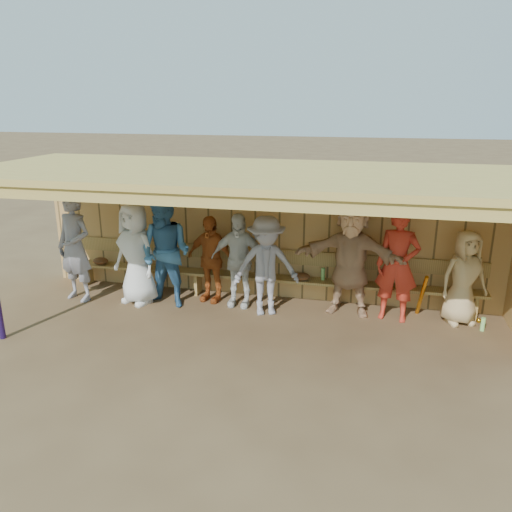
{
  "coord_description": "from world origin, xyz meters",
  "views": [
    {
      "loc": [
        1.78,
        -7.29,
        3.5
      ],
      "look_at": [
        0.0,
        0.35,
        1.05
      ],
      "focal_mm": 35.0,
      "sensor_mm": 36.0,
      "label": 1
    }
  ],
  "objects_px": {
    "player_f": "(350,258)",
    "player_b": "(136,254)",
    "player_g": "(397,265)",
    "player_extra": "(238,260)",
    "player_c": "(166,252)",
    "player_a": "(75,247)",
    "bench": "(266,271)",
    "player_e": "(266,266)",
    "player_h": "(464,278)",
    "player_d": "(210,259)"
  },
  "relations": [
    {
      "from": "player_b",
      "to": "bench",
      "type": "xyz_separation_m",
      "value": [
        2.2,
        0.69,
        -0.38
      ]
    },
    {
      "from": "player_a",
      "to": "player_f",
      "type": "height_order",
      "value": "player_a"
    },
    {
      "from": "player_b",
      "to": "player_d",
      "type": "bearing_deg",
      "value": 36.98
    },
    {
      "from": "player_e",
      "to": "player_h",
      "type": "relative_size",
      "value": 1.09
    },
    {
      "from": "player_f",
      "to": "player_b",
      "type": "bearing_deg",
      "value": -168.79
    },
    {
      "from": "player_a",
      "to": "player_c",
      "type": "relative_size",
      "value": 1.01
    },
    {
      "from": "player_extra",
      "to": "bench",
      "type": "xyz_separation_m",
      "value": [
        0.4,
        0.42,
        -0.31
      ]
    },
    {
      "from": "player_c",
      "to": "bench",
      "type": "height_order",
      "value": "player_c"
    },
    {
      "from": "player_g",
      "to": "player_h",
      "type": "relative_size",
      "value": 1.21
    },
    {
      "from": "player_d",
      "to": "player_f",
      "type": "xyz_separation_m",
      "value": [
        2.47,
        0.0,
        0.2
      ]
    },
    {
      "from": "player_d",
      "to": "player_f",
      "type": "relative_size",
      "value": 0.8
    },
    {
      "from": "player_f",
      "to": "player_extra",
      "type": "distance_m",
      "value": 1.93
    },
    {
      "from": "player_h",
      "to": "player_b",
      "type": "bearing_deg",
      "value": 162.74
    },
    {
      "from": "player_b",
      "to": "player_d",
      "type": "xyz_separation_m",
      "value": [
        1.25,
        0.38,
        -0.12
      ]
    },
    {
      "from": "player_d",
      "to": "player_g",
      "type": "distance_m",
      "value": 3.23
    },
    {
      "from": "player_h",
      "to": "player_d",
      "type": "bearing_deg",
      "value": 158.77
    },
    {
      "from": "player_d",
      "to": "player_extra",
      "type": "relative_size",
      "value": 0.94
    },
    {
      "from": "player_e",
      "to": "player_h",
      "type": "height_order",
      "value": "player_e"
    },
    {
      "from": "player_g",
      "to": "player_c",
      "type": "bearing_deg",
      "value": -166.2
    },
    {
      "from": "player_d",
      "to": "player_h",
      "type": "relative_size",
      "value": 1.01
    },
    {
      "from": "player_a",
      "to": "player_h",
      "type": "distance_m",
      "value": 6.68
    },
    {
      "from": "bench",
      "to": "player_d",
      "type": "bearing_deg",
      "value": -162.18
    },
    {
      "from": "player_e",
      "to": "player_f",
      "type": "xyz_separation_m",
      "value": [
        1.37,
        0.36,
        0.13
      ]
    },
    {
      "from": "player_e",
      "to": "player_g",
      "type": "relative_size",
      "value": 0.9
    },
    {
      "from": "player_b",
      "to": "bench",
      "type": "height_order",
      "value": "player_b"
    },
    {
      "from": "player_f",
      "to": "player_extra",
      "type": "xyz_separation_m",
      "value": [
        -1.92,
        -0.12,
        -0.15
      ]
    },
    {
      "from": "player_e",
      "to": "player_h",
      "type": "bearing_deg",
      "value": -14.4
    },
    {
      "from": "player_a",
      "to": "player_c",
      "type": "bearing_deg",
      "value": 17.31
    },
    {
      "from": "player_a",
      "to": "player_d",
      "type": "bearing_deg",
      "value": 25.98
    },
    {
      "from": "player_a",
      "to": "player_d",
      "type": "xyz_separation_m",
      "value": [
        2.38,
        0.5,
        -0.2
      ]
    },
    {
      "from": "player_d",
      "to": "player_g",
      "type": "bearing_deg",
      "value": 11.84
    },
    {
      "from": "player_g",
      "to": "player_h",
      "type": "xyz_separation_m",
      "value": [
        1.05,
        0.09,
        -0.16
      ]
    },
    {
      "from": "player_g",
      "to": "player_extra",
      "type": "distance_m",
      "value": 2.68
    },
    {
      "from": "player_e",
      "to": "player_g",
      "type": "xyz_separation_m",
      "value": [
        2.13,
        0.27,
        0.09
      ]
    },
    {
      "from": "player_e",
      "to": "bench",
      "type": "xyz_separation_m",
      "value": [
        -0.15,
        0.66,
        -0.33
      ]
    },
    {
      "from": "player_f",
      "to": "bench",
      "type": "height_order",
      "value": "player_f"
    },
    {
      "from": "player_b",
      "to": "bench",
      "type": "relative_size",
      "value": 0.24
    },
    {
      "from": "player_b",
      "to": "player_c",
      "type": "bearing_deg",
      "value": 17.89
    },
    {
      "from": "player_e",
      "to": "player_g",
      "type": "height_order",
      "value": "player_g"
    },
    {
      "from": "player_extra",
      "to": "player_c",
      "type": "bearing_deg",
      "value": -165.88
    },
    {
      "from": "player_a",
      "to": "player_extra",
      "type": "bearing_deg",
      "value": 21.59
    },
    {
      "from": "player_b",
      "to": "player_a",
      "type": "bearing_deg",
      "value": -154.16
    },
    {
      "from": "player_c",
      "to": "player_a",
      "type": "bearing_deg",
      "value": -166.17
    },
    {
      "from": "player_e",
      "to": "player_f",
      "type": "height_order",
      "value": "player_f"
    },
    {
      "from": "player_c",
      "to": "player_extra",
      "type": "distance_m",
      "value": 1.26
    },
    {
      "from": "player_e",
      "to": "player_extra",
      "type": "distance_m",
      "value": 0.6
    },
    {
      "from": "player_g",
      "to": "player_b",
      "type": "bearing_deg",
      "value": -167.06
    },
    {
      "from": "player_f",
      "to": "player_h",
      "type": "xyz_separation_m",
      "value": [
        1.81,
        0.0,
        -0.2
      ]
    },
    {
      "from": "player_h",
      "to": "player_extra",
      "type": "distance_m",
      "value": 3.73
    },
    {
      "from": "player_extra",
      "to": "bench",
      "type": "bearing_deg",
      "value": 47.31
    }
  ]
}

